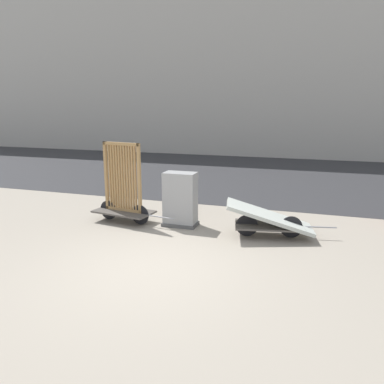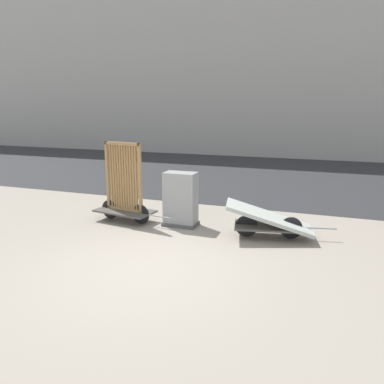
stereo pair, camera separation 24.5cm
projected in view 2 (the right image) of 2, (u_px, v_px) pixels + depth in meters
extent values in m
plane|color=gray|center=(149.00, 268.00, 6.68)|extent=(60.00, 60.00, 0.00)
cube|color=#2D2D30|center=(252.00, 174.00, 15.74)|extent=(56.00, 10.78, 0.01)
cube|color=#B2ADA3|center=(281.00, 37.00, 21.04)|extent=(48.00, 4.00, 13.12)
cube|color=#4C4742|center=(125.00, 211.00, 9.31)|extent=(1.56, 0.96, 0.04)
cylinder|color=black|center=(141.00, 214.00, 9.10)|extent=(0.48, 0.10, 0.48)
cylinder|color=black|center=(110.00, 209.00, 9.54)|extent=(0.48, 0.10, 0.48)
cylinder|color=gray|center=(162.00, 217.00, 8.82)|extent=(0.70, 0.13, 0.03)
cube|color=#A87F4C|center=(125.00, 209.00, 9.30)|extent=(1.05, 0.22, 0.07)
cube|color=#A87F4C|center=(122.00, 144.00, 8.94)|extent=(1.05, 0.22, 0.07)
cube|color=#A87F4C|center=(108.00, 175.00, 9.34)|extent=(0.08, 0.08, 1.69)
cube|color=#A87F4C|center=(140.00, 179.00, 8.90)|extent=(0.08, 0.08, 1.69)
cube|color=#A87F4C|center=(111.00, 176.00, 9.29)|extent=(0.04, 0.05, 1.62)
cube|color=#A87F4C|center=(114.00, 176.00, 9.26)|extent=(0.04, 0.05, 1.62)
cube|color=#A87F4C|center=(116.00, 176.00, 9.22)|extent=(0.04, 0.05, 1.62)
cube|color=#A87F4C|center=(119.00, 176.00, 9.19)|extent=(0.04, 0.05, 1.62)
cube|color=#A87F4C|center=(121.00, 177.00, 9.15)|extent=(0.04, 0.05, 1.62)
cube|color=#A87F4C|center=(123.00, 177.00, 9.12)|extent=(0.04, 0.05, 1.62)
cube|color=#A87F4C|center=(126.00, 177.00, 9.08)|extent=(0.04, 0.05, 1.62)
cube|color=#A87F4C|center=(128.00, 177.00, 9.05)|extent=(0.04, 0.05, 1.62)
cube|color=#A87F4C|center=(131.00, 178.00, 9.02)|extent=(0.04, 0.05, 1.62)
cube|color=#A87F4C|center=(134.00, 178.00, 8.98)|extent=(0.04, 0.05, 1.62)
cube|color=#A87F4C|center=(136.00, 178.00, 8.95)|extent=(0.04, 0.05, 1.62)
cube|color=#4C4742|center=(269.00, 226.00, 8.15)|extent=(1.59, 1.04, 0.04)
cylinder|color=black|center=(291.00, 228.00, 8.09)|extent=(0.48, 0.13, 0.48)
cylinder|color=black|center=(247.00, 226.00, 8.22)|extent=(0.48, 0.13, 0.48)
cylinder|color=gray|center=(320.00, 228.00, 8.00)|extent=(0.69, 0.17, 0.03)
cube|color=#B2B7AD|center=(269.00, 217.00, 8.10)|extent=(2.00, 1.17, 0.64)
cube|color=#4C4C4C|center=(181.00, 224.00, 9.04)|extent=(0.82, 0.50, 0.08)
cube|color=gray|center=(181.00, 199.00, 8.90)|extent=(0.76, 0.44, 1.30)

